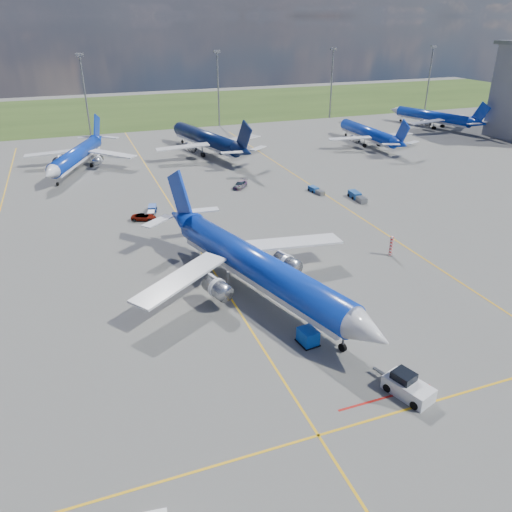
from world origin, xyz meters
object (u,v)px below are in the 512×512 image
object	(u,v)px
service_car_b	(144,217)
baggage_tug_w	(316,190)
service_car_c	(240,185)
pushback_tug	(407,386)
warning_post	(391,246)
bg_jet_ene	(431,127)
bg_jet_ne	(367,145)
bg_jet_nnw	(79,170)
main_airliner	(258,295)
baggage_tug_e	(357,196)
baggage_tug_c	(152,210)
uld_container	(308,337)
bg_jet_n	(207,153)

from	to	relation	value
service_car_b	baggage_tug_w	size ratio (longest dim) A/B	0.94
service_car_c	pushback_tug	bearing A→B (deg)	-54.28
warning_post	bg_jet_ene	xyz separation A→B (m)	(66.93, 76.16, -1.50)
bg_jet_ne	bg_jet_ene	size ratio (longest dim) A/B	0.98
bg_jet_nnw	main_airliner	bearing A→B (deg)	-52.35
bg_jet_nnw	service_car_b	bearing A→B (deg)	-53.88
service_car_b	baggage_tug_w	xyz separation A→B (m)	(34.85, 3.29, -0.13)
service_car_b	baggage_tug_e	distance (m)	40.59
warning_post	baggage_tug_c	distance (m)	42.57
main_airliner	baggage_tug_c	distance (m)	35.05
bg_jet_nnw	baggage_tug_w	xyz separation A→B (m)	(44.01, -33.99, 0.46)
bg_jet_ne	uld_container	xyz separation A→B (m)	(-55.70, -78.11, 0.85)
baggage_tug_c	bg_jet_n	bearing A→B (deg)	76.07
pushback_tug	baggage_tug_e	world-z (taller)	pushback_tug
uld_container	baggage_tug_e	world-z (taller)	uld_container
service_car_c	bg_jet_nnw	bearing A→B (deg)	-179.53
service_car_b	baggage_tug_e	world-z (taller)	baggage_tug_e
baggage_tug_c	service_car_c	bearing A→B (deg)	37.13
warning_post	bg_jet_ene	size ratio (longest dim) A/B	0.08
bg_jet_n	service_car_c	world-z (taller)	bg_jet_n
bg_jet_ene	uld_container	distance (m)	127.22
main_airliner	baggage_tug_e	distance (m)	41.54
uld_container	bg_jet_nnw	bearing A→B (deg)	97.06
warning_post	service_car_c	world-z (taller)	warning_post
pushback_tug	service_car_c	distance (m)	64.81
bg_jet_nnw	service_car_b	size ratio (longest dim) A/B	8.68
bg_jet_nnw	bg_jet_ne	distance (m)	75.85
bg_jet_n	uld_container	distance (m)	85.24
service_car_c	baggage_tug_e	size ratio (longest dim) A/B	0.83
baggage_tug_e	bg_jet_nnw	bearing A→B (deg)	144.22
warning_post	bg_jet_n	bearing A→B (deg)	97.75
bg_jet_nnw	bg_jet_n	xyz separation A→B (m)	(31.85, 4.54, 0.00)
bg_jet_n	main_airliner	bearing A→B (deg)	65.83
main_airliner	pushback_tug	xyz separation A→B (m)	(6.58, -22.12, 0.87)
bg_jet_nnw	service_car_b	world-z (taller)	bg_jet_nnw
bg_jet_nnw	bg_jet_ene	size ratio (longest dim) A/B	1.01
warning_post	service_car_b	world-z (taller)	warning_post
warning_post	bg_jet_ne	world-z (taller)	bg_jet_ne
bg_jet_n	service_car_c	distance (m)	30.39
main_airliner	service_car_c	size ratio (longest dim) A/B	9.56
bg_jet_n	pushback_tug	size ratio (longest dim) A/B	6.44
bg_jet_ene	service_car_c	distance (m)	86.15
service_car_b	main_airliner	bearing A→B (deg)	-141.45
baggage_tug_w	baggage_tug_c	size ratio (longest dim) A/B	0.93
bg_jet_n	service_car_b	size ratio (longest dim) A/B	9.77
uld_container	service_car_b	world-z (taller)	uld_container
bg_jet_nnw	bg_jet_ne	bearing A→B (deg)	20.98
bg_jet_nnw	main_airliner	world-z (taller)	main_airliner
warning_post	uld_container	world-z (taller)	warning_post
service_car_c	main_airliner	bearing A→B (deg)	-65.28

